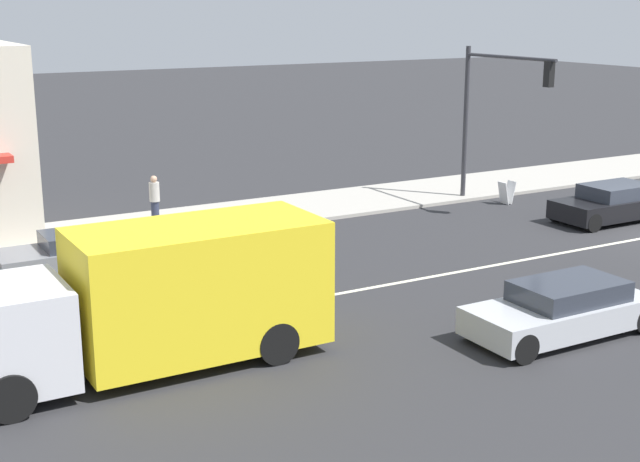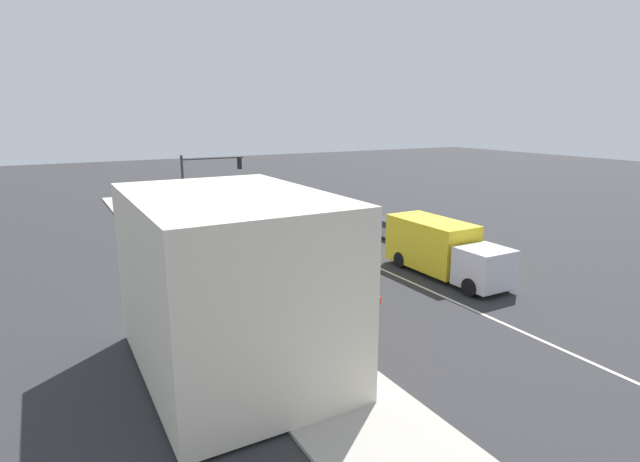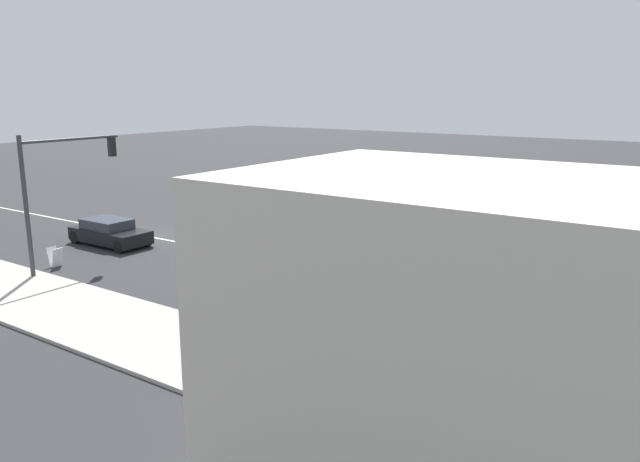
{
  "view_description": "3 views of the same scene",
  "coord_description": "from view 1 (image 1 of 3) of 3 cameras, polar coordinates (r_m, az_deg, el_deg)",
  "views": [
    {
      "loc": [
        -18.61,
        23.24,
        7.21
      ],
      "look_at": [
        0.8,
        12.16,
        1.5
      ],
      "focal_mm": 50.0,
      "sensor_mm": 36.0,
      "label": 1
    },
    {
      "loc": [
        16.11,
        36.93,
        8.51
      ],
      "look_at": [
        0.97,
        9.9,
        1.21
      ],
      "focal_mm": 28.0,
      "sensor_mm": 36.0,
      "label": 2
    },
    {
      "loc": [
        20.77,
        25.14,
        7.43
      ],
      "look_at": [
        0.88,
        11.44,
        1.93
      ],
      "focal_mm": 35.0,
      "sensor_mm": 36.0,
      "label": 3
    }
  ],
  "objects": [
    {
      "name": "warning_aframe_sign",
      "position": [
        33.73,
        11.85,
        2.42
      ],
      "size": [
        0.45,
        0.53,
        0.84
      ],
      "color": "silver",
      "rests_on": "ground"
    },
    {
      "name": "suv_grey",
      "position": [
        25.25,
        -14.88,
        -1.35
      ],
      "size": [
        1.72,
        4.53,
        1.21
      ],
      "color": "slate",
      "rests_on": "ground"
    },
    {
      "name": "sidewalk_right",
      "position": [
        28.92,
        -19.32,
        -0.81
      ],
      "size": [
        4.0,
        73.0,
        0.12
      ],
      "primitive_type": "cube",
      "color": "#A8A399",
      "rests_on": "ground"
    },
    {
      "name": "suv_black",
      "position": [
        31.99,
        18.21,
        1.7
      ],
      "size": [
        1.85,
        4.19,
        1.26
      ],
      "color": "black",
      "rests_on": "ground"
    },
    {
      "name": "traffic_signal_main",
      "position": [
        32.75,
        10.95,
        8.28
      ],
      "size": [
        4.59,
        0.34,
        5.6
      ],
      "color": "#333338",
      "rests_on": "sidewalk_right"
    },
    {
      "name": "pedestrian",
      "position": [
        29.75,
        -10.54,
        2.02
      ],
      "size": [
        0.34,
        0.34,
        1.65
      ],
      "color": "#282D42",
      "rests_on": "sidewalk_right"
    },
    {
      "name": "sedan_silver",
      "position": [
        20.6,
        15.24,
        -4.88
      ],
      "size": [
        1.84,
        4.42,
        1.24
      ],
      "color": "#B7BABF",
      "rests_on": "ground"
    },
    {
      "name": "ground_plane",
      "position": [
        20.64,
        -13.17,
        -6.51
      ],
      "size": [
        160.0,
        160.0,
        0.0
      ],
      "primitive_type": "plane",
      "color": "#2B2B2D"
    },
    {
      "name": "delivery_truck",
      "position": [
        18.26,
        -10.38,
        -4.23
      ],
      "size": [
        2.44,
        7.5,
        2.87
      ],
      "color": "silver",
      "rests_on": "ground"
    }
  ]
}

